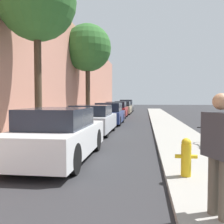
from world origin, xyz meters
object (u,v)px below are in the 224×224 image
at_px(fire_hydrant, 186,157).
at_px(bicycle, 206,136).
at_px(street_tree_far, 88,48).
at_px(parked_car_silver, 92,120).
at_px(parked_car_red, 117,110).
at_px(parked_car_navy, 109,114).
at_px(pedestrian, 220,149).
at_px(parked_car_white, 59,135).
at_px(parked_car_grey, 126,106).
at_px(street_tree_near, 37,2).
at_px(parked_car_champagne, 123,108).

xyz_separation_m(fire_hydrant, bicycle, (1.19, 3.52, -0.07)).
bearing_deg(street_tree_far, parked_car_silver, -75.85).
bearing_deg(parked_car_red, parked_car_navy, -88.33).
bearing_deg(parked_car_silver, pedestrian, -68.06).
xyz_separation_m(parked_car_silver, street_tree_far, (-1.88, 7.45, 4.85)).
relative_size(parked_car_white, fire_hydrant, 5.57).
xyz_separation_m(parked_car_navy, fire_hydrant, (3.14, -11.53, -0.15)).
bearing_deg(bicycle, parked_car_grey, 99.13).
bearing_deg(street_tree_far, parked_car_white, -80.77).
bearing_deg(parked_car_red, fire_hydrant, -79.20).
relative_size(parked_car_silver, pedestrian, 2.50).
bearing_deg(bicycle, street_tree_near, 175.23).
xyz_separation_m(parked_car_white, pedestrian, (3.25, -3.25, 0.33)).
bearing_deg(fire_hydrant, parked_car_silver, 115.92).
bearing_deg(fire_hydrant, pedestrian, -85.30).
xyz_separation_m(parked_car_navy, parked_car_red, (-0.17, 5.78, 0.02)).
height_order(parked_car_silver, parked_car_navy, parked_car_navy).
height_order(street_tree_far, bicycle, street_tree_far).
relative_size(parked_car_navy, parked_car_grey, 0.94).
bearing_deg(street_tree_near, fire_hydrant, -39.69).
relative_size(parked_car_white, parked_car_grey, 0.98).
distance_m(parked_car_silver, fire_hydrant, 7.55).
bearing_deg(parked_car_champagne, parked_car_silver, -90.29).
height_order(parked_car_white, parked_car_red, parked_car_red).
xyz_separation_m(street_tree_far, pedestrian, (5.32, -16.00, -4.50)).
distance_m(parked_car_navy, parked_car_red, 5.78).
bearing_deg(street_tree_far, fire_hydrant, -70.02).
height_order(parked_car_champagne, bicycle, parked_car_champagne).
distance_m(parked_car_champagne, fire_hydrant, 23.16).
bearing_deg(pedestrian, street_tree_far, -6.35).
bearing_deg(pedestrian, parked_car_red, -14.50).
distance_m(parked_car_silver, street_tree_far, 9.09).
height_order(parked_car_navy, pedestrian, pedestrian).
xyz_separation_m(parked_car_red, parked_car_grey, (0.08, 11.08, 0.06)).
height_order(parked_car_navy, fire_hydrant, parked_car_navy).
bearing_deg(street_tree_far, parked_car_navy, -52.97).
relative_size(parked_car_navy, bicycle, 2.68).
xyz_separation_m(street_tree_near, pedestrian, (4.87, -5.69, -4.16)).
distance_m(parked_car_white, parked_car_red, 15.83).
xyz_separation_m(parked_car_red, pedestrian, (3.45, -19.08, 0.33)).
distance_m(parked_car_red, parked_car_grey, 11.08).
bearing_deg(pedestrian, street_tree_near, 15.84).
bearing_deg(parked_car_champagne, parked_car_grey, 90.03).
height_order(street_tree_far, fire_hydrant, street_tree_far).
bearing_deg(parked_car_navy, fire_hydrant, -74.79).
relative_size(parked_car_navy, street_tree_far, 0.56).
distance_m(parked_car_white, street_tree_far, 13.80).
bearing_deg(parked_car_red, street_tree_near, -96.07).
relative_size(parked_car_white, parked_car_silver, 1.06).
xyz_separation_m(parked_car_silver, fire_hydrant, (3.30, -6.79, -0.15)).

